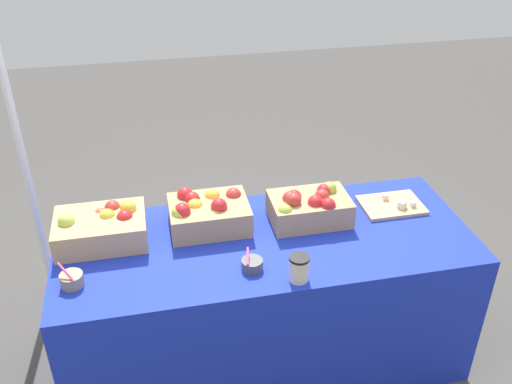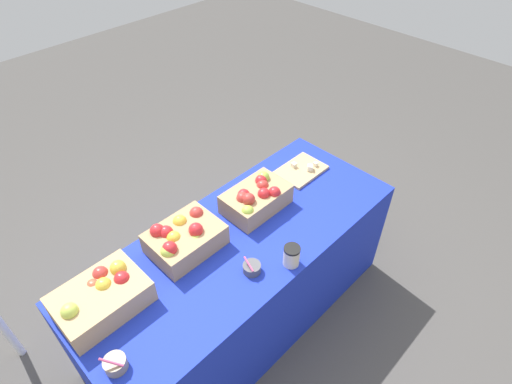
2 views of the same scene
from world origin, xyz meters
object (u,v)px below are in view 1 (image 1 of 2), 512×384
Objects in this scene: apple_crate_left at (102,227)px; coffee_cup at (299,268)px; apple_crate_right at (309,207)px; apple_crate_middle at (207,212)px; sample_bowl_mid at (72,280)px; cutting_board_front at (392,205)px; sample_bowl_near at (252,264)px; tent_pole at (14,122)px.

coffee_cup is (0.79, -0.45, -0.01)m from apple_crate_left.
apple_crate_middle is at bearing 173.76° from apple_crate_right.
coffee_cup is at bearing -9.64° from sample_bowl_mid.
cutting_board_front is 1.54m from sample_bowl_mid.
apple_crate_left reaches higher than sample_bowl_mid.
cutting_board_front is at bearing 3.67° from apple_crate_right.
apple_crate_left is at bearing 150.36° from coffee_cup.
sample_bowl_near is at bearing -29.08° from apple_crate_left.
cutting_board_front is at bearing -1.52° from apple_crate_middle.
cutting_board_front is 0.14× the size of tent_pole.
apple_crate_right is (0.48, -0.05, -0.00)m from apple_crate_middle.
sample_bowl_mid is 0.05× the size of tent_pole.
apple_crate_left is 0.71m from sample_bowl_near.
tent_pole is at bearing 154.20° from apple_crate_right.
cutting_board_front is 2.60× the size of coffee_cup.
coffee_cup is (0.17, -0.11, 0.03)m from sample_bowl_near.
sample_bowl_near is (0.14, -0.36, -0.05)m from apple_crate_middle.
sample_bowl_near is 1.44m from tent_pole.
tent_pole is (-0.28, 0.91, 0.32)m from sample_bowl_mid.
sample_bowl_mid is at bearing 176.29° from sample_bowl_near.
tent_pole reaches higher than sample_bowl_mid.
apple_crate_right is 0.44m from coffee_cup.
apple_crate_left is 3.46× the size of coffee_cup.
cutting_board_front is 1.93m from tent_pole.
tent_pole reaches higher than apple_crate_left.
sample_bowl_near is at bearing -3.71° from sample_bowl_mid.
cutting_board_front is (1.39, -0.01, -0.06)m from apple_crate_left.
apple_crate_right is 0.44m from cutting_board_front.
apple_crate_middle is 4.01× the size of sample_bowl_near.
apple_crate_left is 0.96m from apple_crate_right.
sample_bowl_near is at bearing -43.31° from tent_pole.
sample_bowl_near is 0.04× the size of tent_pole.
apple_crate_left is 0.91m from coffee_cup.
sample_bowl_near is 0.79× the size of coffee_cup.
sample_bowl_near is at bearing -68.58° from apple_crate_middle.
apple_crate_middle is at bearing 178.48° from cutting_board_front.
apple_crate_middle is 0.48m from apple_crate_right.
apple_crate_right reaches higher than sample_bowl_mid.
sample_bowl_mid is at bearing -152.60° from apple_crate_middle.
tent_pole reaches higher than apple_crate_middle.
apple_crate_middle is (0.48, 0.01, 0.01)m from apple_crate_left.
sample_bowl_near is (0.62, -0.34, -0.05)m from apple_crate_left.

